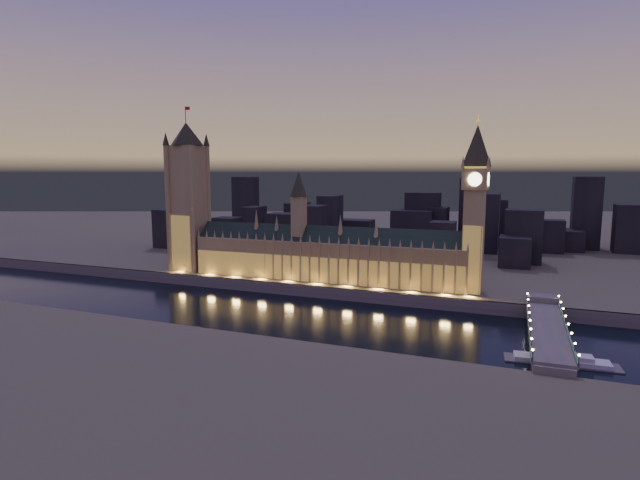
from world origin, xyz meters
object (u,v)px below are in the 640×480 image
(victoria_tower, at_px, (188,190))
(river_boat, at_px, (561,360))
(palace_of_westminster, at_px, (323,255))
(elizabeth_tower, at_px, (475,195))
(westminster_bridge, at_px, (546,332))

(victoria_tower, height_order, river_boat, victoria_tower)
(palace_of_westminster, relative_size, elizabeth_tower, 1.78)
(victoria_tower, distance_m, westminster_bridge, 275.57)
(victoria_tower, bearing_deg, elizabeth_tower, -0.00)
(elizabeth_tower, bearing_deg, westminster_bridge, -57.57)
(westminster_bridge, relative_size, river_boat, 2.31)
(westminster_bridge, bearing_deg, palace_of_westminster, 155.75)
(victoria_tower, xyz_separation_m, westminster_bridge, (259.53, -65.38, -65.63))
(palace_of_westminster, height_order, westminster_bridge, palace_of_westminster)
(palace_of_westminster, xyz_separation_m, river_boat, (149.83, -91.35, -24.81))
(river_boat, bearing_deg, elizabeth_tower, 117.01)
(palace_of_westminster, bearing_deg, victoria_tower, 179.90)
(westminster_bridge, height_order, river_boat, westminster_bridge)
(palace_of_westminster, height_order, victoria_tower, victoria_tower)
(palace_of_westminster, distance_m, river_boat, 177.22)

